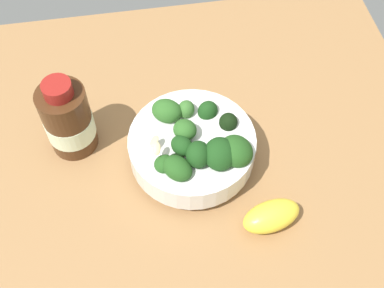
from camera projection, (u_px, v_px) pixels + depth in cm
name	position (u px, v px, depth cm)	size (l,w,h in cm)	color
ground_plane	(206.00, 173.00, 71.92)	(70.31, 70.31, 3.64)	#996D42
bowl_of_broccoli	(194.00, 146.00, 67.66)	(17.74, 17.97, 9.41)	white
lemon_wedge	(271.00, 216.00, 64.08)	(7.99, 4.26, 3.65)	yellow
bottle_tall	(68.00, 120.00, 68.26)	(6.91, 6.91, 13.11)	#472814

